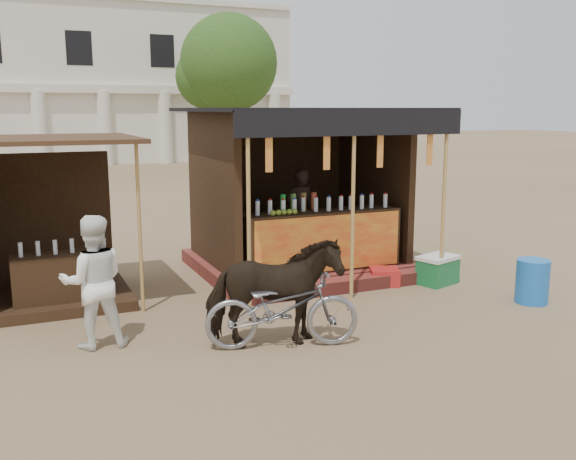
% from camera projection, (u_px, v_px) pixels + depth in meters
% --- Properties ---
extents(ground, '(120.00, 120.00, 0.00)m').
position_uv_depth(ground, '(341.00, 342.00, 7.71)').
color(ground, '#846B4C').
rests_on(ground, ground).
extents(main_stall, '(3.60, 3.61, 2.78)m').
position_uv_depth(main_stall, '(301.00, 213.00, 10.94)').
color(main_stall, maroon).
rests_on(main_stall, ground).
extents(secondary_stall, '(2.40, 2.40, 2.38)m').
position_uv_depth(secondary_stall, '(41.00, 244.00, 9.22)').
color(secondary_stall, '#342213').
rests_on(secondary_stall, ground).
extents(cow, '(1.66, 1.00, 1.31)m').
position_uv_depth(cow, '(273.00, 293.00, 7.46)').
color(cow, black).
rests_on(cow, ground).
extents(motorbike, '(1.90, 1.09, 0.95)m').
position_uv_depth(motorbike, '(282.00, 308.00, 7.48)').
color(motorbike, gray).
rests_on(motorbike, ground).
extents(bystander, '(0.81, 0.65, 1.57)m').
position_uv_depth(bystander, '(93.00, 282.00, 7.45)').
color(bystander, white).
rests_on(bystander, ground).
extents(blue_barrel, '(0.47, 0.47, 0.64)m').
position_uv_depth(blue_barrel, '(532.00, 281.00, 9.24)').
color(blue_barrel, blue).
rests_on(blue_barrel, ground).
extents(red_crate, '(0.57, 0.57, 0.27)m').
position_uv_depth(red_crate, '(384.00, 277.00, 10.21)').
color(red_crate, '#AD1F1C').
rests_on(red_crate, ground).
extents(cooler, '(0.74, 0.62, 0.46)m').
position_uv_depth(cooler, '(438.00, 270.00, 10.25)').
color(cooler, '#186C36').
rests_on(cooler, ground).
extents(background_building, '(26.00, 7.45, 8.18)m').
position_uv_depth(background_building, '(33.00, 85.00, 33.14)').
color(background_building, silver).
rests_on(background_building, ground).
extents(tree, '(4.50, 4.40, 7.00)m').
position_uv_depth(tree, '(224.00, 67.00, 29.07)').
color(tree, '#382314').
rests_on(tree, ground).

